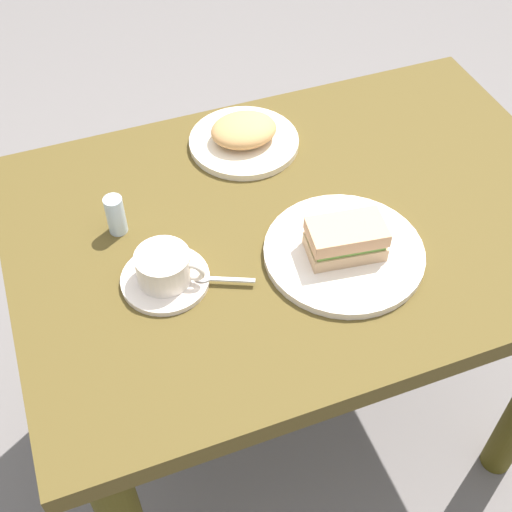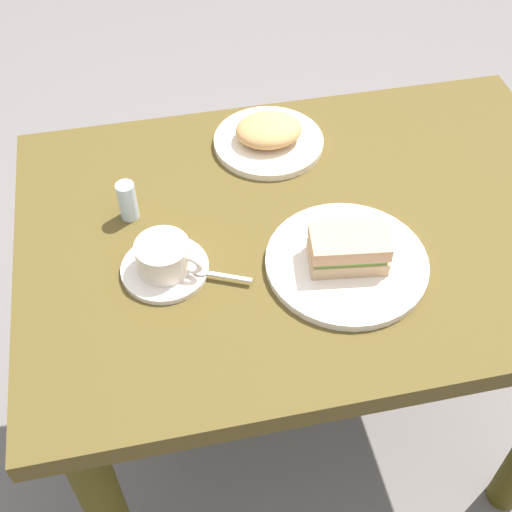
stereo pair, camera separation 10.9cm
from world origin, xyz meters
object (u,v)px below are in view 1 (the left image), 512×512
(dining_table, at_px, (300,269))
(coffee_saucer, at_px, (165,279))
(coffee_cup, at_px, (164,266))
(side_plate, at_px, (244,142))
(sandwich_plate, at_px, (344,253))
(spoon, at_px, (214,279))
(sandwich_front, at_px, (346,239))
(salt_shaker, at_px, (116,215))

(dining_table, bearing_deg, coffee_saucer, -168.07)
(coffee_cup, relative_size, side_plate, 0.49)
(dining_table, distance_m, coffee_cup, 0.33)
(sandwich_plate, xyz_separation_m, coffee_saucer, (-0.29, 0.05, -0.00))
(dining_table, height_order, coffee_cup, coffee_cup)
(dining_table, xyz_separation_m, spoon, (-0.20, -0.09, 0.15))
(coffee_cup, xyz_separation_m, spoon, (0.07, -0.03, -0.03))
(sandwich_plate, height_order, spoon, spoon)
(sandwich_front, distance_m, coffee_cup, 0.29)
(coffee_saucer, height_order, side_plate, side_plate)
(coffee_cup, height_order, salt_shaker, salt_shaker)
(sandwich_plate, xyz_separation_m, side_plate, (-0.06, 0.33, 0.00))
(sandwich_plate, bearing_deg, spoon, 175.31)
(sandwich_front, relative_size, coffee_cup, 1.28)
(dining_table, height_order, salt_shaker, salt_shaker)
(spoon, distance_m, salt_shaker, 0.21)
(coffee_saucer, xyz_separation_m, coffee_cup, (0.00, -0.00, 0.03))
(sandwich_plate, relative_size, side_plate, 1.25)
(coffee_saucer, xyz_separation_m, side_plate, (0.24, 0.28, 0.00))
(sandwich_front, bearing_deg, spoon, 174.59)
(side_plate, relative_size, salt_shaker, 2.89)
(sandwich_plate, xyz_separation_m, sandwich_front, (-0.00, -0.00, 0.04))
(salt_shaker, bearing_deg, spoon, -55.50)
(sandwich_plate, distance_m, coffee_saucer, 0.30)
(coffee_cup, bearing_deg, spoon, -23.81)
(sandwich_front, distance_m, spoon, 0.22)
(sandwich_plate, bearing_deg, coffee_saucer, 170.26)
(coffee_saucer, bearing_deg, side_plate, 49.94)
(coffee_saucer, distance_m, coffee_cup, 0.03)
(sandwich_front, distance_m, coffee_saucer, 0.30)
(sandwich_plate, relative_size, coffee_saucer, 1.86)
(sandwich_plate, xyz_separation_m, coffee_cup, (-0.29, 0.05, 0.03))
(sandwich_front, bearing_deg, coffee_cup, 169.82)
(dining_table, relative_size, spoon, 10.84)
(sandwich_front, bearing_deg, salt_shaker, 150.35)
(coffee_cup, relative_size, spoon, 1.09)
(dining_table, relative_size, coffee_saucer, 7.15)
(spoon, bearing_deg, sandwich_plate, -4.69)
(spoon, distance_m, side_plate, 0.35)
(sandwich_plate, height_order, salt_shaker, salt_shaker)
(salt_shaker, bearing_deg, side_plate, 26.78)
(dining_table, relative_size, salt_shaker, 13.91)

